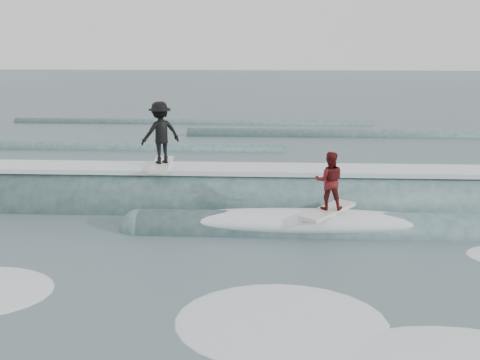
{
  "coord_description": "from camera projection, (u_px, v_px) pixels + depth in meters",
  "views": [
    {
      "loc": [
        0.72,
        -10.34,
        5.04
      ],
      "look_at": [
        0.0,
        4.53,
        1.1
      ],
      "focal_mm": 40.0,
      "sensor_mm": 36.0,
      "label": 1
    }
  ],
  "objects": [
    {
      "name": "ground",
      "position": [
        230.0,
        285.0,
        11.31
      ],
      "size": [
        160.0,
        160.0,
        0.0
      ],
      "primitive_type": "plane",
      "color": "#425861",
      "rests_on": "ground"
    },
    {
      "name": "breaking_wave",
      "position": [
        249.0,
        208.0,
        16.35
      ],
      "size": [
        23.13,
        3.96,
        2.36
      ],
      "color": "#345558",
      "rests_on": "ground"
    },
    {
      "name": "surfer_black",
      "position": [
        161.0,
        135.0,
        16.19
      ],
      "size": [
        1.4,
        2.04,
        1.98
      ],
      "color": "silver",
      "rests_on": "ground"
    },
    {
      "name": "surfer_red",
      "position": [
        329.0,
        185.0,
        14.08
      ],
      "size": [
        1.66,
        1.92,
        1.65
      ],
      "color": "silver",
      "rests_on": "ground"
    },
    {
      "name": "whitewater",
      "position": [
        232.0,
        316.0,
        10.04
      ],
      "size": [
        15.71,
        7.15,
        0.1
      ],
      "color": "white",
      "rests_on": "ground"
    },
    {
      "name": "far_swells",
      "position": [
        238.0,
        137.0,
        28.38
      ],
      "size": [
        38.82,
        8.65,
        0.8
      ],
      "color": "#345558",
      "rests_on": "ground"
    }
  ]
}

